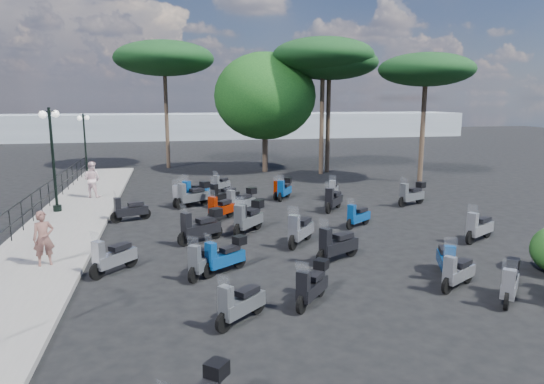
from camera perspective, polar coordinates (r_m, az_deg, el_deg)
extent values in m
plane|color=black|center=(17.35, -3.37, -5.41)|extent=(120.00, 120.00, 0.00)
cube|color=slate|center=(20.47, -23.03, -3.52)|extent=(3.00, 30.00, 0.15)
cylinder|color=black|center=(18.52, -28.44, -3.45)|extent=(0.04, 0.04, 1.10)
cylinder|color=black|center=(19.80, -27.34, -2.49)|extent=(0.04, 0.04, 1.10)
cylinder|color=black|center=(21.09, -26.37, -1.64)|extent=(0.04, 0.04, 1.10)
cylinder|color=black|center=(22.39, -25.52, -0.90)|extent=(0.04, 0.04, 1.10)
cylinder|color=black|center=(23.70, -24.76, -0.23)|extent=(0.04, 0.04, 1.10)
cylinder|color=black|center=(25.01, -24.08, 0.37)|extent=(0.04, 0.04, 1.10)
cylinder|color=black|center=(26.33, -23.47, 0.90)|extent=(0.04, 0.04, 1.10)
cylinder|color=black|center=(27.65, -22.92, 1.39)|extent=(0.04, 0.04, 1.10)
cylinder|color=black|center=(28.98, -22.42, 1.83)|extent=(0.04, 0.04, 1.10)
cylinder|color=black|center=(30.31, -21.96, 2.23)|extent=(0.04, 0.04, 1.10)
cylinder|color=black|center=(31.65, -21.54, 2.60)|extent=(0.04, 0.04, 1.10)
cylinder|color=black|center=(32.98, -21.15, 2.93)|extent=(0.04, 0.04, 1.10)
cube|color=black|center=(20.34, -26.97, -0.60)|extent=(0.04, 26.00, 0.04)
cube|color=black|center=(20.44, -26.84, -2.05)|extent=(0.04, 26.00, 0.04)
cylinder|color=black|center=(22.62, -23.94, -1.74)|extent=(0.35, 0.35, 0.26)
cylinder|color=black|center=(22.29, -24.34, 3.42)|extent=(0.12, 0.12, 4.37)
cylinder|color=black|center=(22.15, -24.76, 8.61)|extent=(0.32, 0.96, 0.04)
sphere|color=white|center=(22.58, -24.12, 8.41)|extent=(0.31, 0.31, 0.31)
sphere|color=white|center=(21.72, -25.37, 8.25)|extent=(0.31, 0.31, 0.31)
cylinder|color=black|center=(30.85, -20.87, 1.63)|extent=(0.31, 0.31, 0.23)
cylinder|color=black|center=(30.63, -21.10, 4.98)|extent=(0.11, 0.11, 3.86)
cylinder|color=black|center=(30.52, -21.33, 8.31)|extent=(0.31, 0.84, 0.04)
sphere|color=white|center=(30.90, -20.95, 8.19)|extent=(0.27, 0.27, 0.27)
sphere|color=white|center=(30.13, -21.71, 8.08)|extent=(0.27, 0.27, 0.27)
imported|color=brown|center=(15.39, -25.29, -4.95)|extent=(0.67, 0.55, 1.59)
imported|color=silver|center=(25.03, -20.42, 1.39)|extent=(1.03, 0.93, 1.74)
cube|color=black|center=(7.93, -6.53, -19.99)|extent=(0.43, 0.43, 0.24)
cylinder|color=black|center=(13.64, -7.42, -9.10)|extent=(0.43, 0.34, 0.46)
cylinder|color=black|center=(14.34, -3.86, -8.02)|extent=(0.43, 0.34, 0.46)
cube|color=navy|center=(13.95, -5.46, -7.84)|extent=(1.20, 0.97, 0.32)
cube|color=black|center=(13.97, -4.98, -6.66)|extent=(0.63, 0.56, 0.13)
cube|color=navy|center=(13.54, -7.22, -7.29)|extent=(0.33, 0.35, 0.67)
plane|color=white|center=(13.38, -7.45, -5.60)|extent=(0.27, 0.34, 0.35)
cube|color=black|center=(14.17, -3.84, -5.67)|extent=(0.44, 0.43, 0.25)
cylinder|color=black|center=(14.23, -19.87, -8.75)|extent=(0.41, 0.43, 0.49)
cylinder|color=black|center=(14.98, -16.26, -7.54)|extent=(0.41, 0.43, 0.49)
cube|color=#A0A3AB|center=(14.57, -17.91, -7.40)|extent=(1.15, 1.21, 0.35)
cube|color=black|center=(14.60, -17.46, -6.17)|extent=(0.64, 0.66, 0.14)
cube|color=#A0A3AB|center=(14.13, -19.74, -6.88)|extent=(0.38, 0.37, 0.71)
plane|color=white|center=(13.97, -20.05, -5.14)|extent=(0.34, 0.32, 0.38)
cylinder|color=black|center=(20.23, -17.86, -2.87)|extent=(0.47, 0.26, 0.47)
cylinder|color=black|center=(20.55, -14.71, -2.48)|extent=(0.47, 0.26, 0.47)
cube|color=black|center=(20.36, -16.17, -2.18)|extent=(1.31, 0.76, 0.33)
cube|color=black|center=(20.34, -15.76, -1.37)|extent=(0.65, 0.48, 0.14)
cube|color=black|center=(20.15, -17.73, -1.60)|extent=(0.31, 0.35, 0.68)
plane|color=white|center=(20.05, -17.96, -0.39)|extent=(0.20, 0.37, 0.36)
cylinder|color=black|center=(22.38, -11.21, -1.25)|extent=(0.32, 0.45, 0.47)
cylinder|color=black|center=(23.37, -9.78, -0.68)|extent=(0.32, 0.45, 0.47)
cube|color=#A0A3AB|center=(22.88, -10.44, -0.50)|extent=(0.93, 1.26, 0.33)
cube|color=black|center=(22.97, -10.26, 0.24)|extent=(0.55, 0.65, 0.14)
cube|color=#A0A3AB|center=(22.36, -11.15, -0.08)|extent=(0.36, 0.33, 0.68)
plane|color=white|center=(22.23, -11.27, 1.00)|extent=(0.36, 0.26, 0.36)
cylinder|color=black|center=(22.65, -10.14, -0.98)|extent=(0.46, 0.44, 0.53)
cylinder|color=black|center=(23.58, -7.87, -0.44)|extent=(0.46, 0.44, 0.53)
cube|color=navy|center=(23.11, -8.90, -0.20)|extent=(1.30, 1.26, 0.37)
cube|color=black|center=(23.18, -8.60, 0.62)|extent=(0.71, 0.69, 0.15)
cube|color=navy|center=(22.61, -10.02, 0.31)|extent=(0.40, 0.41, 0.77)
plane|color=white|center=(22.48, -10.18, 1.53)|extent=(0.35, 0.36, 0.41)
cylinder|color=black|center=(10.66, -5.69, -15.00)|extent=(0.41, 0.38, 0.46)
cylinder|color=black|center=(11.45, -1.71, -13.04)|extent=(0.41, 0.38, 0.46)
cube|color=#4E5256|center=(11.01, -3.46, -13.09)|extent=(1.15, 1.07, 0.33)
cube|color=black|center=(11.02, -2.92, -11.55)|extent=(0.62, 0.60, 0.13)
cube|color=#4E5256|center=(10.53, -5.45, -12.70)|extent=(0.35, 0.36, 0.67)
plane|color=white|center=(10.32, -5.71, -10.60)|extent=(0.30, 0.32, 0.36)
cylinder|color=black|center=(13.35, -9.20, -9.58)|extent=(0.34, 0.44, 0.47)
cylinder|color=black|center=(14.30, -6.75, -8.11)|extent=(0.34, 0.44, 0.47)
cube|color=#4E5256|center=(13.80, -7.85, -8.08)|extent=(0.98, 1.23, 0.33)
cube|color=black|center=(13.85, -7.53, -6.81)|extent=(0.57, 0.65, 0.14)
cube|color=#4E5256|center=(13.26, -9.08, -7.67)|extent=(0.36, 0.34, 0.68)
plane|color=white|center=(13.08, -9.27, -5.92)|extent=(0.35, 0.27, 0.36)
cylinder|color=black|center=(17.30, -3.96, -4.54)|extent=(0.43, 0.48, 0.54)
cylinder|color=black|center=(18.40, -1.71, -3.57)|extent=(0.43, 0.48, 0.54)
cube|color=#4E5256|center=(17.84, -2.71, -3.38)|extent=(1.23, 1.35, 0.38)
cube|color=black|center=(17.93, -2.41, -2.28)|extent=(0.69, 0.73, 0.16)
cube|color=#4E5256|center=(17.25, -3.82, -2.83)|extent=(0.41, 0.40, 0.78)
plane|color=white|center=(17.08, -3.97, -1.24)|extent=(0.38, 0.34, 0.41)
cube|color=black|center=(18.26, -1.69, -1.39)|extent=(0.52, 0.52, 0.29)
cylinder|color=black|center=(16.55, -10.26, -5.44)|extent=(0.50, 0.37, 0.52)
cylinder|color=black|center=(17.27, -6.64, -4.65)|extent=(0.50, 0.37, 0.52)
cube|color=black|center=(16.88, -8.28, -4.37)|extent=(1.40, 1.06, 0.37)
cube|color=black|center=(16.90, -7.80, -3.26)|extent=(0.73, 0.62, 0.15)
cube|color=black|center=(16.46, -10.07, -3.72)|extent=(0.38, 0.40, 0.76)
plane|color=white|center=(16.31, -10.31, -2.09)|extent=(0.29, 0.40, 0.40)
cube|color=black|center=(17.11, -6.63, -2.39)|extent=(0.50, 0.49, 0.28)
cylinder|color=black|center=(22.09, -6.95, -1.23)|extent=(0.49, 0.33, 0.50)
cylinder|color=black|center=(22.77, -4.30, -0.81)|extent=(0.49, 0.33, 0.50)
cube|color=black|center=(22.41, -5.50, -0.53)|extent=(1.36, 0.94, 0.35)
cube|color=black|center=(22.46, -5.14, 0.25)|extent=(0.70, 0.57, 0.15)
cube|color=black|center=(22.04, -6.79, 0.02)|extent=(0.35, 0.38, 0.73)
plane|color=white|center=(21.92, -6.96, 1.20)|extent=(0.26, 0.39, 0.39)
cylinder|color=black|center=(22.04, -10.69, -1.34)|extent=(0.51, 0.37, 0.53)
cylinder|color=black|center=(22.76, -7.91, -0.86)|extent=(0.51, 0.37, 0.53)
cube|color=#4E5256|center=(22.38, -9.18, -0.58)|extent=(1.41, 1.07, 0.37)
cube|color=black|center=(22.42, -8.81, 0.25)|extent=(0.73, 0.63, 0.15)
cube|color=#4E5256|center=(21.98, -10.54, -0.02)|extent=(0.38, 0.41, 0.77)
plane|color=white|center=(21.86, -10.73, 1.23)|extent=(0.29, 0.40, 0.41)
cube|color=black|center=(22.64, -7.91, 0.88)|extent=(0.50, 0.49, 0.29)
cylinder|color=black|center=(11.47, 3.50, -13.04)|extent=(0.36, 0.41, 0.45)
cylinder|color=black|center=(12.42, 5.74, -11.12)|extent=(0.36, 0.41, 0.45)
cube|color=black|center=(11.92, 4.77, -11.21)|extent=(1.04, 1.15, 0.32)
cube|color=black|center=(11.96, 5.11, -9.77)|extent=(0.58, 0.62, 0.13)
cube|color=black|center=(11.36, 3.69, -10.89)|extent=(0.35, 0.34, 0.66)
plane|color=white|center=(11.16, 3.60, -8.97)|extent=(0.32, 0.29, 0.35)
cube|color=black|center=(12.23, 5.82, -8.46)|extent=(0.44, 0.44, 0.25)
cylinder|color=black|center=(14.57, 6.03, -7.62)|extent=(0.50, 0.34, 0.51)
cylinder|color=black|center=(15.49, 9.33, -6.58)|extent=(0.50, 0.34, 0.51)
cube|color=black|center=(15.00, 7.89, -6.35)|extent=(1.39, 0.99, 0.36)
cube|color=black|center=(15.05, 8.38, -5.12)|extent=(0.72, 0.59, 0.15)
cube|color=black|center=(14.48, 6.31, -5.71)|extent=(0.36, 0.39, 0.75)
plane|color=white|center=(14.31, 6.17, -3.91)|extent=(0.27, 0.40, 0.40)
cylinder|color=black|center=(17.48, -3.70, -4.40)|extent=(0.37, 0.50, 0.52)
cylinder|color=black|center=(18.65, -2.08, -3.40)|extent=(0.37, 0.50, 0.52)
cube|color=black|center=(18.06, -2.80, -3.24)|extent=(1.06, 1.40, 0.37)
cube|color=black|center=(18.16, -2.58, -2.17)|extent=(0.62, 0.73, 0.15)
cube|color=black|center=(17.44, -3.61, -2.73)|extent=(0.40, 0.38, 0.76)
plane|color=white|center=(17.27, -3.71, -1.20)|extent=(0.40, 0.29, 0.41)
cylinder|color=black|center=(20.59, -5.00, -2.10)|extent=(0.47, 0.35, 0.49)
cylinder|color=black|center=(21.37, -2.45, -1.58)|extent=(0.47, 0.35, 0.49)
cube|color=#4E5256|center=(20.97, -3.60, -1.32)|extent=(1.31, 1.01, 0.35)
cube|color=black|center=(21.02, -3.25, -0.49)|extent=(0.69, 0.59, 0.14)
cube|color=#4E5256|center=(20.54, -4.85, -0.78)|extent=(0.36, 0.38, 0.72)
plane|color=white|center=(20.42, -5.00, 0.47)|extent=(0.28, 0.37, 0.38)
cube|color=black|center=(21.25, -2.43, 0.16)|extent=(0.47, 0.46, 0.27)
cylinder|color=black|center=(19.33, -7.10, -3.01)|extent=(0.41, 0.43, 0.49)
cylinder|color=black|center=(20.28, -4.95, -2.30)|extent=(0.41, 0.43, 0.49)
cube|color=#7B1801|center=(19.80, -5.92, -2.10)|extent=(1.16, 1.21, 0.35)
cube|color=black|center=(19.88, -5.64, -1.20)|extent=(0.64, 0.66, 0.14)
cube|color=#7B1801|center=(19.29, -6.98, -1.60)|extent=(0.38, 0.37, 0.72)
plane|color=white|center=(19.15, -7.12, -0.29)|extent=(0.34, 0.32, 0.38)
cylinder|color=black|center=(25.50, -6.64, 0.33)|extent=(0.34, 0.38, 0.42)
cylinder|color=black|center=(26.36, -5.30, 0.70)|extent=(0.34, 0.38, 0.42)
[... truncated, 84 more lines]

